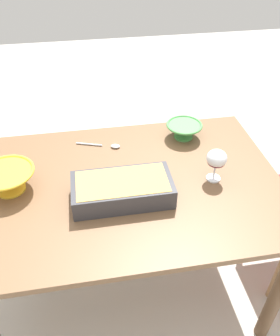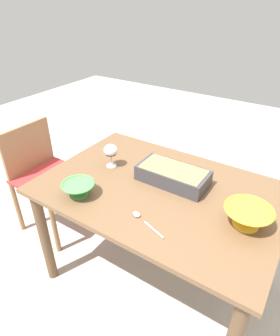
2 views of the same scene
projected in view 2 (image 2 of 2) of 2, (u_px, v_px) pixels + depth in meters
ground_plane at (156, 275)px, 1.95m from camera, size 8.00×8.00×0.00m
dining_table at (159, 204)px, 1.62m from camera, size 1.30×0.89×0.74m
chair at (44, 173)px, 2.17m from camera, size 0.45×0.45×0.84m
wine_glass at (111, 151)px, 1.71m from camera, size 0.08×0.08×0.15m
casserole_dish at (173, 175)px, 1.59m from camera, size 0.39×0.19×0.09m
mixing_bowl at (79, 188)px, 1.48m from camera, size 0.18×0.18×0.08m
small_bowl at (248, 216)px, 1.28m from camera, size 0.22×0.22×0.10m
serving_spoon at (142, 219)px, 1.34m from camera, size 0.21×0.09×0.01m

